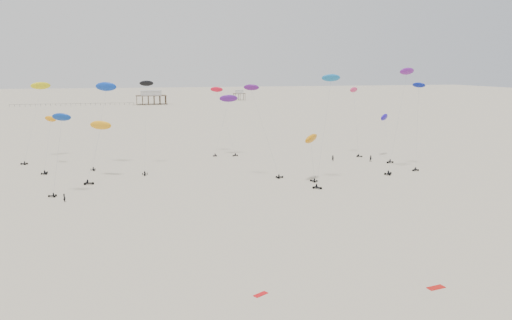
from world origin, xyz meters
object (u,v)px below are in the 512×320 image
object	(u,v)px
spectator_0	(65,202)
rig_7	(385,125)
pavilion_small	(239,96)
pavilion_main	(151,98)
rig_0	(146,111)
rig_3	(327,106)

from	to	relation	value
spectator_0	rig_7	bearing A→B (deg)	-106.70
pavilion_small	pavilion_main	bearing A→B (deg)	-156.80
pavilion_main	rig_0	xyz separation A→B (m)	(-10.80, -229.83, 10.47)
rig_0	rig_7	bearing A→B (deg)	-175.54
pavilion_main	pavilion_small	distance (m)	76.16
rig_7	spectator_0	xyz separation A→B (m)	(-84.34, -29.68, -9.29)
pavilion_small	rig_3	xyz separation A→B (m)	(-42.45, -286.78, 13.78)
rig_0	spectator_0	world-z (taller)	rig_0
rig_3	pavilion_main	bearing A→B (deg)	-119.95
pavilion_small	rig_7	bearing A→B (deg)	-92.97
rig_0	spectator_0	bearing A→B (deg)	65.06
rig_0	rig_3	bearing A→B (deg)	149.58
pavilion_small	rig_3	world-z (taller)	rig_3
pavilion_main	rig_0	bearing A→B (deg)	-92.69
pavilion_main	rig_3	xyz separation A→B (m)	(27.55, -256.78, 13.05)
rig_7	spectator_0	bearing A→B (deg)	88.97
pavilion_small	spectator_0	xyz separation A→B (m)	(-97.81, -289.76, -3.49)
rig_7	spectator_0	size ratio (longest dim) A/B	7.60
rig_3	rig_7	bearing A→B (deg)	-173.41
pavilion_main	pavilion_small	size ratio (longest dim) A/B	2.33
pavilion_small	rig_0	bearing A→B (deg)	-107.28
pavilion_main	rig_0	world-z (taller)	rig_0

